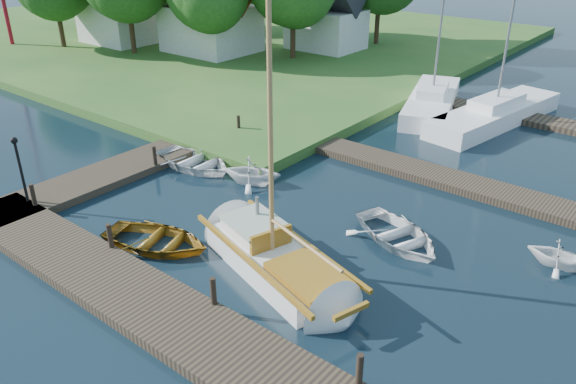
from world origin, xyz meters
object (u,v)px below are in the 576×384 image
Objects in this scene: mooring_post_0 at (33,195)px; house_a at (210,17)px; mooring_post_2 at (213,291)px; tender_c at (398,232)px; dinghy at (156,237)px; tender_a at (194,159)px; marina_boat_0 at (432,100)px; tender_d at (560,252)px; tender_b at (252,169)px; sailboat at (279,264)px; mooring_post_3 at (360,369)px; house_b at (120,12)px; mooring_post_5 at (239,124)px; lamp_post at (19,161)px; mooring_post_4 at (155,156)px; marina_boat_1 at (495,113)px; mooring_post_1 at (110,236)px; house_c at (326,20)px.

house_a is (-12.50, 21.00, 2.26)m from mooring_post_0.
mooring_post_2 is 0.23× the size of tender_c.
tender_a is (-3.73, 5.06, 0.03)m from dinghy.
marina_boat_0 is at bearing 44.54° from tender_c.
tender_d is (4.47, 1.79, 0.12)m from tender_c.
tender_b reaches higher than dinghy.
sailboat is 17.46m from marina_boat_0.
house_b reaches higher than mooring_post_3.
mooring_post_5 is 11.53m from sailboat.
mooring_post_0 is at bearing 0.00° from lamp_post.
tender_a is 14.02m from marina_boat_0.
tender_a is at bearing 52.36° from mooring_post_4.
mooring_post_2 is 9.79m from tender_a.
house_a is (-21.50, 21.00, 2.26)m from mooring_post_2.
house_b is (-8.00, -2.00, -0.19)m from house_a.
mooring_post_2 is 0.07× the size of marina_boat_1.
dinghy is at bearing 119.58° from tender_d.
tender_a is 0.66× the size of house_b.
tender_a is 1.66× the size of tender_b.
house_b is (-29.70, -0.64, 2.21)m from marina_boat_1.
tender_b is (3.90, 1.61, -0.09)m from mooring_post_4.
dinghy is 0.57× the size of house_a.
mooring_post_5 is 12.99m from marina_boat_1.
mooring_post_1 is at bearing 176.12° from marina_boat_1.
mooring_post_4 is 25.32m from house_b.
lamp_post is (-9.50, 0.00, 1.17)m from mooring_post_2.
marina_boat_1 reaches higher than mooring_post_5.
lamp_post is at bearing 83.36° from dinghy.
tender_c is at bearing -162.63° from marina_boat_1.
mooring_post_1 is 1.00× the size of mooring_post_2.
house_b reaches higher than tender_a.
tender_b is 23.21m from house_c.
dinghy is at bearing 154.02° from tender_c.
tender_b is 13.89m from marina_boat_1.
dinghy is 1.95× the size of tender_d.
mooring_post_1 is 20.20m from marina_boat_1.
marina_boat_1 reaches higher than mooring_post_3.
mooring_post_5 is (-4.00, 10.00, 0.00)m from mooring_post_1.
house_a is (-21.71, 18.55, 2.62)m from sailboat.
mooring_post_0 is at bearing -148.08° from sailboat.
mooring_post_5 is at bearing 9.67° from dinghy.
mooring_post_0 is 7.94m from tender_b.
tender_c is 0.34× the size of marina_boat_0.
tender_b is (2.95, 0.37, 0.21)m from tender_a.
house_c is at bearing 63.19° from tender_c.
mooring_post_4 is (-4.00, 5.00, 0.00)m from mooring_post_1.
marina_boat_1 reaches higher than tender_b.
tender_c is (9.58, 0.03, -0.04)m from tender_a.
mooring_post_2 is 1.00× the size of mooring_post_5.
marina_boat_0 is (1.37, 12.97, -0.05)m from tender_b.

